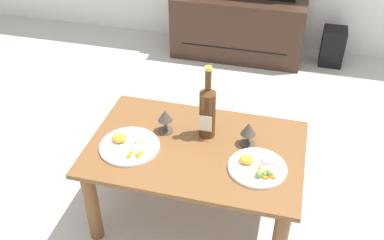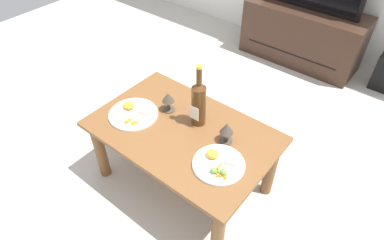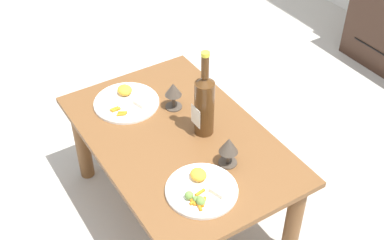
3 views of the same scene
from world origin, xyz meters
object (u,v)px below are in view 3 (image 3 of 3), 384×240
Objects in this scene: dining_table at (179,152)px; dinner_plate_left at (127,101)px; wine_bottle at (204,103)px; goblet_right at (229,147)px; dinner_plate_right at (201,189)px; goblet_left at (173,91)px.

dinner_plate_left is at bearing -165.49° from dining_table.
wine_bottle is 3.04× the size of goblet_right.
dining_table is at bearing 14.51° from dinner_plate_left.
wine_bottle is 1.44× the size of dinner_plate_right.
wine_bottle reaches higher than goblet_right.
wine_bottle is at bearing 73.95° from dining_table.
goblet_left is (-0.18, 0.08, 0.18)m from dining_table.
dining_table is 0.27m from goblet_left.
dinner_plate_right is at bearing -0.35° from dinner_plate_left.
wine_bottle is at bearing 28.68° from dinner_plate_left.
dinner_plate_left is at bearing -129.60° from goblet_left.
dinner_plate_right is at bearing -34.50° from wine_bottle.
wine_bottle is 1.33× the size of dinner_plate_left.
dinner_plate_right is (0.63, -0.00, 0.00)m from dinner_plate_left.
dinner_plate_left is (-0.32, -0.08, 0.10)m from dining_table.
goblet_left is at bearing 154.97° from dining_table.
wine_bottle reaches higher than dinner_plate_right.
dining_table is 8.13× the size of goblet_left.
wine_bottle is 3.03× the size of goblet_left.
wine_bottle is at bearing 173.37° from goblet_right.
dinner_plate_left is at bearing -151.32° from wine_bottle.
goblet_right reaches higher than dinner_plate_left.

